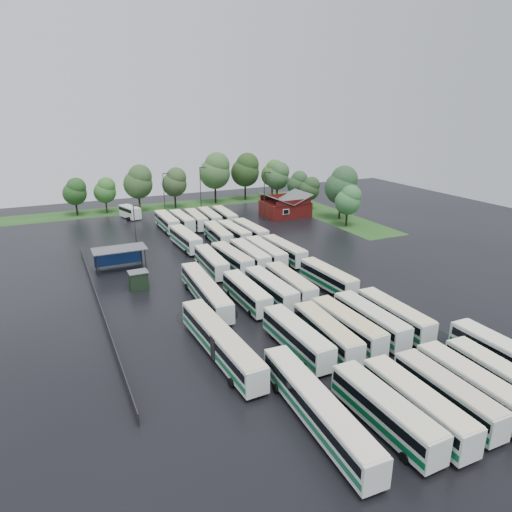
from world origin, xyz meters
name	(u,v)px	position (x,y,z in m)	size (l,w,h in m)	color
ground	(281,302)	(0.00, 0.00, 0.00)	(160.00, 160.00, 0.00)	black
brick_building	(285,208)	(24.00, 42.77, 1.87)	(10.07, 8.60, 5.39)	maroon
wash_shed	(119,251)	(-17.20, 22.02, 2.99)	(8.20, 4.20, 3.58)	#2D2D30
utility_hut	(138,280)	(-16.20, 12.60, 1.32)	(2.70, 2.20, 2.62)	black
grass_strip_north	(169,206)	(2.00, 64.80, 0.01)	(80.00, 10.00, 0.01)	#214A18
grass_strip_east	(321,212)	(34.00, 42.80, 0.01)	(10.00, 50.00, 0.01)	#214A18
west_fence	(99,304)	(-22.20, 8.00, 0.60)	(0.10, 50.00, 1.20)	#2D2D30
bus_r0c0	(385,411)	(-4.23, -25.67, 1.72)	(2.62, 11.30, 3.13)	silver
bus_r0c1	(416,404)	(-1.31, -26.12, 1.73)	(2.53, 11.35, 3.15)	silver
bus_r0c2	(447,393)	(2.20, -26.01, 1.65)	(2.45, 10.84, 3.01)	silver
bus_r0c3	(471,384)	(5.07, -26.06, 1.71)	(2.57, 11.23, 3.11)	silver
bus_r0c4	(499,377)	(8.37, -26.26, 1.66)	(2.68, 10.90, 3.01)	silver
bus_r1c0	(297,337)	(-4.54, -12.08, 1.73)	(2.53, 11.33, 3.15)	silver
bus_r1c1	(326,333)	(-1.14, -12.59, 1.70)	(2.90, 11.22, 3.09)	silver
bus_r1c2	(347,325)	(1.87, -12.13, 1.71)	(2.59, 11.24, 3.12)	silver
bus_r1c3	(370,319)	(5.14, -12.08, 1.72)	(2.44, 11.21, 3.12)	silver
bus_r1c4	(394,315)	(8.40, -12.32, 1.70)	(2.43, 11.14, 3.10)	silver
bus_r2c0	(246,293)	(-4.51, 1.11, 1.68)	(2.38, 10.98, 3.05)	silver
bus_r2c1	(271,288)	(-1.04, 0.96, 1.72)	(2.64, 11.31, 3.13)	silver
bus_r2c2	(290,284)	(2.09, 1.22, 1.74)	(2.76, 11.43, 3.16)	silver
bus_r2c4	(328,277)	(8.23, 1.24, 1.68)	(2.84, 11.08, 3.06)	silver
bus_r3c0	(211,262)	(-4.50, 14.65, 1.67)	(2.68, 10.98, 3.04)	silver
bus_r3c1	(232,259)	(-1.05, 14.55, 1.72)	(2.95, 11.33, 3.12)	silver
bus_r3c2	(249,255)	(2.12, 14.78, 1.74)	(2.43, 11.38, 3.17)	silver
bus_r3c3	(265,253)	(5.05, 14.89, 1.75)	(2.44, 11.44, 3.18)	silver
bus_r3c4	(284,251)	(8.44, 14.76, 1.71)	(2.86, 11.28, 3.11)	silver
bus_r4c0	(185,239)	(-4.56, 28.26, 1.75)	(2.88, 11.50, 3.18)	silver
bus_r4c2	(218,235)	(1.87, 28.67, 1.71)	(2.94, 11.30, 3.11)	silver
bus_r4c3	(234,233)	(5.16, 28.67, 1.66)	(2.76, 10.96, 3.03)	silver
bus_r4c4	(250,231)	(8.30, 28.16, 1.73)	(2.76, 11.36, 3.14)	silver
bus_r5c0	(167,222)	(-4.32, 42.24, 1.74)	(2.49, 11.39, 3.17)	silver
bus_r5c1	(182,221)	(-1.14, 42.10, 1.67)	(2.58, 10.96, 3.04)	silver
bus_r5c2	(196,219)	(1.87, 41.74, 1.68)	(2.82, 11.06, 3.05)	silver
bus_r5c3	(210,218)	(5.03, 42.15, 1.67)	(2.82, 10.99, 3.03)	silver
bus_r5c4	(225,216)	(8.40, 41.85, 1.68)	(2.80, 11.08, 3.06)	silver
artic_bus_west_a	(317,407)	(-8.92, -22.92, 1.67)	(3.01, 16.34, 3.02)	silver
artic_bus_west_b	(205,291)	(-9.13, 4.02, 1.69)	(2.94, 16.49, 3.05)	silver
artic_bus_west_c	(220,342)	(-12.23, -9.64, 1.75)	(3.08, 17.07, 3.15)	silver
minibus	(130,212)	(-9.41, 55.81, 1.55)	(4.10, 6.80, 2.79)	white
tree_north_0	(75,191)	(-20.09, 63.78, 5.75)	(5.40, 5.40, 8.94)	black
tree_north_1	(105,190)	(-13.39, 63.68, 5.54)	(5.20, 5.20, 8.61)	#34291C
tree_north_2	(139,182)	(-5.78, 61.62, 7.35)	(6.90, 6.90, 11.43)	#312117
tree_north_3	(175,182)	(3.22, 62.15, 6.54)	(6.14, 6.14, 10.17)	black
tree_north_4	(216,171)	(14.50, 63.39, 8.53)	(8.01, 8.01, 13.26)	black
tree_north_5	(246,170)	(23.41, 64.04, 8.15)	(7.65, 7.65, 12.67)	black
tree_north_6	(273,173)	(31.90, 64.52, 6.70)	(6.29, 6.29, 10.42)	#3C2A17
tree_east_0	(349,200)	(31.58, 28.75, 5.75)	(5.40, 5.40, 8.95)	black
tree_east_1	(342,185)	(34.04, 34.84, 7.80)	(7.32, 7.32, 12.13)	black
tree_east_2	(310,189)	(32.79, 46.21, 5.24)	(4.92, 4.92, 8.14)	black
tree_east_3	(298,183)	(32.96, 52.45, 5.64)	(5.30, 5.30, 8.78)	black
tree_east_4	(278,176)	(30.81, 59.39, 6.67)	(6.26, 6.26, 10.37)	black
lamp_post_ne	(265,193)	(17.85, 41.11, 6.30)	(1.67, 0.33, 10.85)	#2D2D30
lamp_post_nw	(136,228)	(-13.66, 25.71, 5.41)	(1.43, 0.28, 9.31)	#2D2D30
lamp_post_back_w	(165,192)	(-1.63, 53.70, 5.89)	(1.56, 0.30, 10.14)	#2D2D30
lamp_post_back_e	(201,186)	(7.52, 54.77, 6.31)	(1.67, 0.33, 10.86)	#2D2D30
puddle_0	(365,383)	(-1.50, -19.93, 0.00)	(4.47, 4.47, 0.01)	black
puddle_1	(494,374)	(10.82, -24.09, 0.00)	(2.97, 2.97, 0.01)	black
puddle_2	(207,316)	(-10.30, 0.16, 0.00)	(7.73, 7.73, 0.01)	black
puddle_3	(323,294)	(6.48, -0.40, 0.00)	(3.38, 3.38, 0.01)	black
puddle_4	(434,335)	(11.55, -15.72, 0.00)	(3.11, 3.11, 0.01)	black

